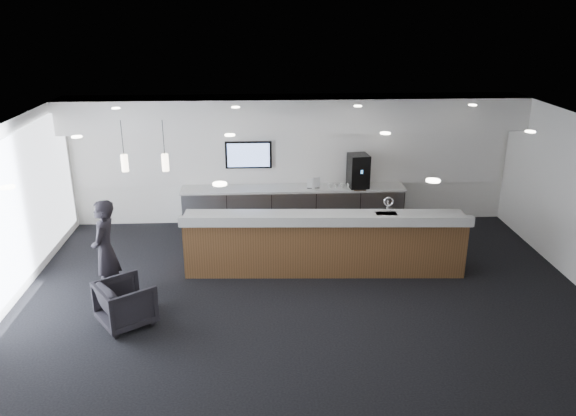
{
  "coord_description": "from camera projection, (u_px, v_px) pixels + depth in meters",
  "views": [
    {
      "loc": [
        -0.76,
        -8.46,
        4.83
      ],
      "look_at": [
        -0.24,
        1.3,
        1.3
      ],
      "focal_mm": 35.0,
      "sensor_mm": 36.0,
      "label": 1
    }
  ],
  "objects": [
    {
      "name": "cup_4",
      "position": [
        336.0,
        185.0,
        12.7
      ],
      "size": [
        0.13,
        0.13,
        0.09
      ],
      "primitive_type": "imported",
      "rotation": [
        0.0,
        0.0,
        2.58
      ],
      "color": "white",
      "rests_on": "back_credenza"
    },
    {
      "name": "wall_tv",
      "position": [
        248.0,
        155.0,
        12.69
      ],
      "size": [
        1.05,
        0.08,
        0.62
      ],
      "color": "black",
      "rests_on": "back_wall"
    },
    {
      "name": "ceiling",
      "position": [
        308.0,
        132.0,
        8.61
      ],
      "size": [
        10.0,
        8.0,
        0.02
      ],
      "primitive_type": "cube",
      "color": "black",
      "rests_on": "back_wall"
    },
    {
      "name": "ground",
      "position": [
        306.0,
        304.0,
        9.63
      ],
      "size": [
        10.0,
        10.0,
        0.0
      ],
      "primitive_type": "plane",
      "color": "black",
      "rests_on": "ground"
    },
    {
      "name": "info_sign_right",
      "position": [
        316.0,
        183.0,
        12.62
      ],
      "size": [
        0.19,
        0.08,
        0.26
      ],
      "primitive_type": "cube",
      "rotation": [
        0.0,
        0.0,
        0.34
      ],
      "color": "white",
      "rests_on": "back_credenza"
    },
    {
      "name": "alcove_panel",
      "position": [
        292.0,
        156.0,
        12.81
      ],
      "size": [
        9.8,
        0.06,
        1.4
      ],
      "primitive_type": "cube",
      "color": "white",
      "rests_on": "back_wall"
    },
    {
      "name": "armchair",
      "position": [
        126.0,
        303.0,
        8.93
      ],
      "size": [
        1.11,
        1.11,
        0.74
      ],
      "primitive_type": "imported",
      "rotation": [
        0.0,
        0.0,
        2.18
      ],
      "color": "black",
      "rests_on": "ground"
    },
    {
      "name": "cup_5",
      "position": [
        330.0,
        186.0,
        12.69
      ],
      "size": [
        0.1,
        0.1,
        0.09
      ],
      "primitive_type": "imported",
      "rotation": [
        0.0,
        0.0,
        3.23
      ],
      "color": "white",
      "rests_on": "back_credenza"
    },
    {
      "name": "service_counter",
      "position": [
        324.0,
        243.0,
        10.68
      ],
      "size": [
        5.36,
        1.14,
        1.49
      ],
      "rotation": [
        0.0,
        0.0,
        -0.05
      ],
      "color": "brown",
      "rests_on": "ground"
    },
    {
      "name": "pendant_right",
      "position": [
        121.0,
        168.0,
        9.46
      ],
      "size": [
        0.12,
        0.12,
        0.3
      ],
      "primitive_type": "cylinder",
      "color": "#FBE5C4",
      "rests_on": "ceiling"
    },
    {
      "name": "coffee_machine",
      "position": [
        358.0,
        171.0,
        12.64
      ],
      "size": [
        0.48,
        0.58,
        0.75
      ],
      "rotation": [
        0.0,
        0.0,
        0.11
      ],
      "color": "black",
      "rests_on": "back_credenza"
    },
    {
      "name": "cup_3",
      "position": [
        342.0,
        185.0,
        12.71
      ],
      "size": [
        0.12,
        0.12,
        0.09
      ],
      "primitive_type": "imported",
      "rotation": [
        0.0,
        0.0,
        1.94
      ],
      "color": "white",
      "rests_on": "back_credenza"
    },
    {
      "name": "lounge_guest",
      "position": [
        105.0,
        251.0,
        9.53
      ],
      "size": [
        0.47,
        0.68,
        1.81
      ],
      "primitive_type": "imported",
      "rotation": [
        0.0,
        0.0,
        -1.63
      ],
      "color": "black",
      "rests_on": "ground"
    },
    {
      "name": "cup_1",
      "position": [
        355.0,
        185.0,
        12.72
      ],
      "size": [
        0.13,
        0.13,
        0.09
      ],
      "primitive_type": "imported",
      "rotation": [
        0.0,
        0.0,
        0.65
      ],
      "color": "white",
      "rests_on": "back_credenza"
    },
    {
      "name": "back_credenza",
      "position": [
        293.0,
        207.0,
        12.88
      ],
      "size": [
        5.06,
        0.66,
        0.95
      ],
      "color": "gray",
      "rests_on": "ground"
    },
    {
      "name": "pendant_left",
      "position": [
        162.0,
        167.0,
        9.5
      ],
      "size": [
        0.12,
        0.12,
        0.3
      ],
      "primitive_type": "cylinder",
      "color": "#FBE5C4",
      "rests_on": "ceiling"
    },
    {
      "name": "back_wall",
      "position": [
        292.0,
        160.0,
        12.87
      ],
      "size": [
        10.0,
        0.02,
        3.0
      ],
      "primitive_type": "cube",
      "color": "white",
      "rests_on": "ground"
    },
    {
      "name": "cup_2",
      "position": [
        349.0,
        185.0,
        12.71
      ],
      "size": [
        0.12,
        0.12,
        0.09
      ],
      "primitive_type": "imported",
      "rotation": [
        0.0,
        0.0,
        1.29
      ],
      "color": "white",
      "rests_on": "back_credenza"
    },
    {
      "name": "ceiling_can_lights",
      "position": [
        308.0,
        134.0,
        8.62
      ],
      "size": [
        7.0,
        5.0,
        0.02
      ],
      "primitive_type": null,
      "color": "white",
      "rests_on": "ceiling"
    },
    {
      "name": "soffit_bulkhead",
      "position": [
        294.0,
        113.0,
        12.06
      ],
      "size": [
        10.0,
        0.9,
        0.7
      ],
      "primitive_type": "cube",
      "color": "white",
      "rests_on": "back_wall"
    },
    {
      "name": "info_sign_left",
      "position": [
        310.0,
        184.0,
        12.61
      ],
      "size": [
        0.17,
        0.05,
        0.23
      ],
      "primitive_type": "cube",
      "rotation": [
        0.0,
        0.0,
        -0.2
      ],
      "color": "white",
      "rests_on": "back_credenza"
    },
    {
      "name": "cup_0",
      "position": [
        361.0,
        185.0,
        12.73
      ],
      "size": [
        0.1,
        0.1,
        0.09
      ],
      "primitive_type": "imported",
      "color": "white",
      "rests_on": "back_credenza"
    }
  ]
}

